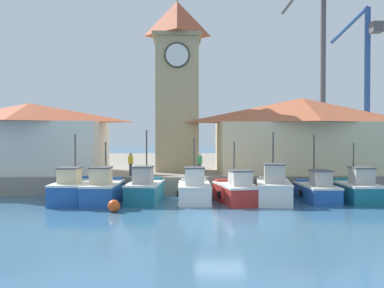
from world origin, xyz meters
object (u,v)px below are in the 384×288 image
fishing_boat_mid_left (194,190)px  warehouse_right (302,134)px  fishing_boat_left_inner (145,189)px  fishing_boat_center (237,191)px  fishing_boat_mid_right (274,189)px  fishing_boat_right_outer (357,190)px  clock_tower (177,82)px  port_crane_far (321,83)px  fishing_boat_left_outer (104,190)px  mooring_buoy (114,206)px  port_crane_near (366,105)px  fishing_boat_far_left (73,190)px  dock_worker_along_quay (131,164)px  warehouse_left (30,137)px  fishing_boat_right_inner (317,190)px  dock_worker_near_tower (200,164)px

fishing_boat_mid_left → warehouse_right: bearing=38.3°
fishing_boat_left_inner → fishing_boat_center: size_ratio=0.99×
fishing_boat_mid_right → fishing_boat_right_outer: fishing_boat_mid_right is taller
clock_tower → port_crane_far: (14.81, 9.89, 1.12)m
fishing_boat_left_outer → fishing_boat_mid_right: bearing=1.5°
clock_tower → mooring_buoy: (-3.33, -11.97, -8.12)m
port_crane_near → mooring_buoy: size_ratio=23.00×
fishing_boat_right_outer → warehouse_right: 7.97m
fishing_boat_far_left → dock_worker_along_quay: size_ratio=2.97×
warehouse_left → port_crane_near: bearing=16.4°
fishing_boat_far_left → fishing_boat_left_inner: (4.44, -0.04, -0.00)m
port_crane_near → mooring_buoy: (-21.65, -19.03, -6.75)m
fishing_boat_far_left → fishing_boat_left_outer: 2.04m
fishing_boat_left_outer → fishing_boat_right_outer: size_ratio=1.08×
fishing_boat_far_left → fishing_boat_right_inner: size_ratio=1.07×
fishing_boat_far_left → mooring_buoy: bearing=-49.4°
fishing_boat_left_outer → mooring_buoy: fishing_boat_left_outer is taller
fishing_boat_far_left → port_crane_far: bearing=40.8°
fishing_boat_mid_right → warehouse_right: size_ratio=0.38×
fishing_boat_left_inner → port_crane_near: size_ratio=0.29×
clock_tower → fishing_boat_left_inner: bearing=-102.9°
fishing_boat_mid_right → mooring_buoy: bearing=-160.5°
dock_worker_along_quay → fishing_boat_left_outer: bearing=-104.7°
fishing_boat_left_outer → fishing_boat_mid_left: fishing_boat_mid_left is taller
fishing_boat_center → warehouse_right: (5.99, 7.26, 3.48)m
fishing_boat_left_inner → port_crane_far: port_crane_far is taller
dock_worker_along_quay → fishing_boat_mid_right: bearing=-24.1°
fishing_boat_left_inner → fishing_boat_mid_left: bearing=1.7°
dock_worker_near_tower → mooring_buoy: bearing=-123.8°
fishing_boat_mid_left → dock_worker_near_tower: bearing=82.4°
fishing_boat_far_left → fishing_boat_left_outer: (1.98, -0.51, 0.01)m
fishing_boat_left_inner → fishing_boat_right_inner: (10.72, 0.06, -0.10)m
fishing_boat_far_left → fishing_boat_right_inner: 15.16m
fishing_boat_right_outer → clock_tower: clock_tower is taller
fishing_boat_mid_right → fishing_boat_right_inner: size_ratio=1.13×
fishing_boat_right_inner → port_crane_far: 21.21m
fishing_boat_far_left → fishing_boat_mid_right: size_ratio=0.95×
fishing_boat_left_inner → fishing_boat_right_outer: 13.17m
mooring_buoy → fishing_boat_left_outer: bearing=109.3°
fishing_boat_center → fishing_boat_right_inner: 5.10m
fishing_boat_right_outer → fishing_boat_center: bearing=-178.2°
dock_worker_along_quay → fishing_boat_far_left: bearing=-128.8°
fishing_boat_far_left → warehouse_left: bearing=125.7°
port_crane_near → dock_worker_near_tower: bearing=-145.1°
port_crane_near → port_crane_far: port_crane_far is taller
clock_tower → port_crane_far: size_ratio=0.72×
fishing_boat_center → dock_worker_along_quay: (-6.95, 4.33, 1.40)m
fishing_boat_right_outer → port_crane_near: bearing=65.6°
fishing_boat_right_inner → port_crane_far: bearing=71.8°
fishing_boat_right_inner → dock_worker_along_quay: fishing_boat_right_inner is taller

